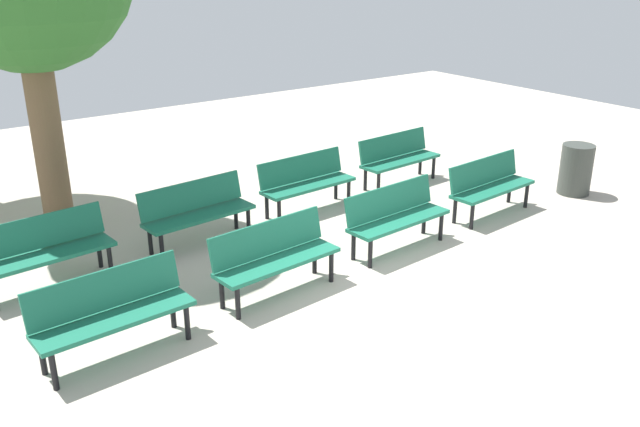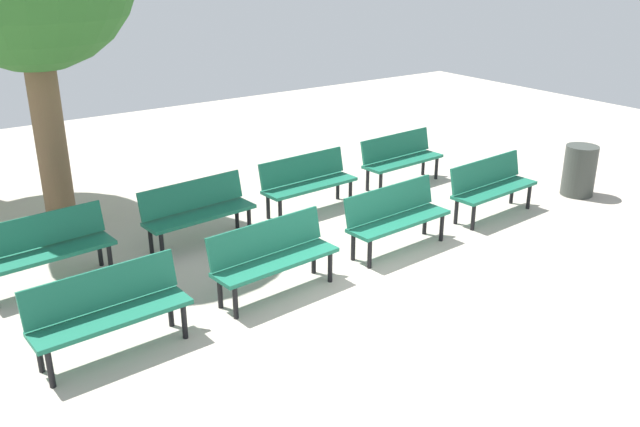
{
  "view_description": "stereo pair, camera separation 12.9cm",
  "coord_description": "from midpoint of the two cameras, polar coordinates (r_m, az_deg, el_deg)",
  "views": [
    {
      "loc": [
        -4.98,
        -4.67,
        3.86
      ],
      "look_at": [
        0.0,
        2.17,
        0.55
      ],
      "focal_mm": 37.77,
      "sensor_mm": 36.0,
      "label": 1
    },
    {
      "loc": [
        -4.88,
        -4.75,
        3.86
      ],
      "look_at": [
        0.0,
        2.17,
        0.55
      ],
      "focal_mm": 37.77,
      "sensor_mm": 36.0,
      "label": 2
    }
  ],
  "objects": [
    {
      "name": "bench_r1_c0",
      "position": [
        8.84,
        -22.72,
        -2.72
      ],
      "size": [
        1.64,
        0.62,
        0.87
      ],
      "rotation": [
        0.0,
        0.0,
        0.08
      ],
      "color": "#19664C",
      "rests_on": "ground_plane"
    },
    {
      "name": "bench_r0_c1",
      "position": [
        8.01,
        -4.36,
        -3.46
      ],
      "size": [
        1.64,
        0.62,
        0.87
      ],
      "rotation": [
        0.0,
        0.0,
        0.09
      ],
      "color": "#19664C",
      "rests_on": "ground_plane"
    },
    {
      "name": "bench_r0_c0",
      "position": [
        7.15,
        -17.76,
        -7.74
      ],
      "size": [
        1.62,
        0.57,
        0.87
      ],
      "rotation": [
        0.0,
        0.0,
        0.06
      ],
      "color": "#19664C",
      "rests_on": "ground_plane"
    },
    {
      "name": "trash_bin",
      "position": [
        12.14,
        20.57,
        3.52
      ],
      "size": [
        0.53,
        0.53,
        0.85
      ],
      "primitive_type": "cylinder",
      "color": "#383D38",
      "rests_on": "ground_plane"
    },
    {
      "name": "ground_plane",
      "position": [
        7.84,
        9.01,
        -8.45
      ],
      "size": [
        24.0,
        24.0,
        0.0
      ],
      "primitive_type": "plane",
      "color": "#B2A899"
    },
    {
      "name": "bench_r1_c2",
      "position": [
        10.59,
        -1.57,
        2.87
      ],
      "size": [
        1.63,
        0.58,
        0.87
      ],
      "rotation": [
        0.0,
        0.0,
        0.06
      ],
      "color": "#19664C",
      "rests_on": "ground_plane"
    },
    {
      "name": "bench_r1_c3",
      "position": [
        11.92,
        6.3,
        4.87
      ],
      "size": [
        1.63,
        0.59,
        0.87
      ],
      "rotation": [
        0.0,
        0.0,
        0.07
      ],
      "color": "#19664C",
      "rests_on": "ground_plane"
    },
    {
      "name": "bench_r1_c1",
      "position": [
        9.54,
        -10.79,
        0.36
      ],
      "size": [
        1.64,
        0.62,
        0.87
      ],
      "rotation": [
        0.0,
        0.0,
        0.09
      ],
      "color": "#19664C",
      "rests_on": "ground_plane"
    },
    {
      "name": "bench_r0_c2",
      "position": [
        9.25,
        6.02,
        -0.05
      ],
      "size": [
        1.63,
        0.59,
        0.87
      ],
      "rotation": [
        0.0,
        0.0,
        0.07
      ],
      "color": "#19664C",
      "rests_on": "ground_plane"
    },
    {
      "name": "bench_r0_c3",
      "position": [
        10.74,
        13.82,
        2.5
      ],
      "size": [
        1.63,
        0.6,
        0.87
      ],
      "rotation": [
        0.0,
        0.0,
        0.08
      ],
      "color": "#19664C",
      "rests_on": "ground_plane"
    }
  ]
}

